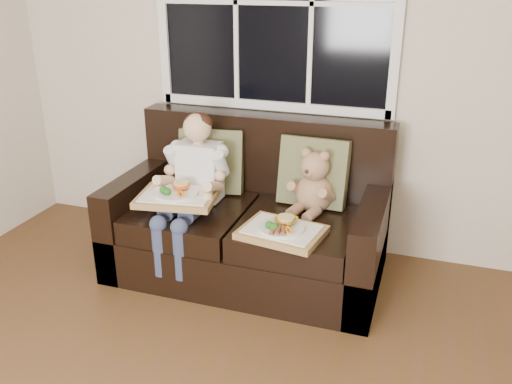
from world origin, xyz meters
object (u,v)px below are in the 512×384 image
(loveseat, at_px, (251,225))
(child, at_px, (193,176))
(tray_left, at_px, (177,196))
(tray_right, at_px, (282,230))
(teddy_bear, at_px, (314,186))

(loveseat, relative_size, child, 1.91)
(loveseat, height_order, tray_left, loveseat)
(child, bearing_deg, tray_right, -19.41)
(tray_left, bearing_deg, loveseat, 28.01)
(teddy_bear, xyz_separation_m, tray_right, (-0.09, -0.40, -0.13))
(loveseat, distance_m, tray_right, 0.50)
(loveseat, height_order, tray_right, loveseat)
(child, xyz_separation_m, teddy_bear, (0.74, 0.17, -0.04))
(loveseat, distance_m, teddy_bear, 0.50)
(loveseat, relative_size, teddy_bear, 4.12)
(loveseat, distance_m, child, 0.49)
(loveseat, height_order, child, child)
(tray_left, relative_size, tray_right, 1.03)
(tray_left, bearing_deg, child, 68.68)
(child, bearing_deg, tray_left, -102.37)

